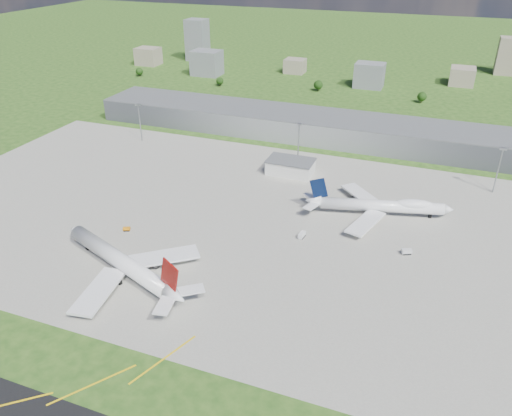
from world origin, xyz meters
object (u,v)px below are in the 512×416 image
(van_white_near, at_px, (302,235))
(airliner_blue_quad, at_px, (381,206))
(airliner_red_twin, at_px, (123,263))
(tug_yellow, at_px, (127,229))
(van_white_far, at_px, (407,252))

(van_white_near, bearing_deg, airliner_blue_quad, -34.24)
(airliner_blue_quad, bearing_deg, airliner_red_twin, -149.76)
(airliner_blue_quad, bearing_deg, tug_yellow, -166.25)
(tug_yellow, bearing_deg, airliner_red_twin, -81.43)
(airliner_red_twin, distance_m, van_white_far, 120.17)
(airliner_red_twin, height_order, airliner_blue_quad, airliner_red_twin)
(van_white_far, bearing_deg, van_white_near, 157.95)
(van_white_near, height_order, van_white_far, van_white_near)
(airliner_red_twin, relative_size, van_white_far, 15.19)
(airliner_blue_quad, bearing_deg, van_white_far, -77.08)
(tug_yellow, bearing_deg, van_white_near, -7.36)
(tug_yellow, bearing_deg, van_white_far, -12.01)
(van_white_far, bearing_deg, tug_yellow, 166.18)
(tug_yellow, xyz_separation_m, van_white_near, (78.73, 23.37, 0.36))
(van_white_far, bearing_deg, airliner_blue_quad, 91.21)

